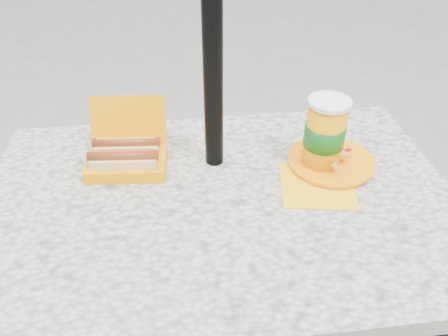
{
  "coord_description": "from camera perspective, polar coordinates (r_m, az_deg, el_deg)",
  "views": [
    {
      "loc": [
        -0.09,
        -0.83,
        1.48
      ],
      "look_at": [
        0.01,
        0.06,
        0.8
      ],
      "focal_mm": 35.0,
      "sensor_mm": 36.0,
      "label": 1
    }
  ],
  "objects": [
    {
      "name": "picnic_table",
      "position": [
        1.18,
        -0.36,
        -7.89
      ],
      "size": [
        1.2,
        0.8,
        0.75
      ],
      "color": "beige",
      "rests_on": "ground"
    },
    {
      "name": "umbrella_pole",
      "position": [
        1.06,
        -1.52,
        16.38
      ],
      "size": [
        0.05,
        0.05,
        2.2
      ],
      "primitive_type": "cylinder",
      "color": "black",
      "rests_on": "ground"
    },
    {
      "name": "soda_cup",
      "position": [
        1.18,
        12.98,
        4.26
      ],
      "size": [
        0.11,
        0.11,
        0.21
      ],
      "rotation": [
        0.0,
        0.0,
        -0.33
      ],
      "color": "orange",
      "rests_on": "picnic_table"
    },
    {
      "name": "fries_plate",
      "position": [
        1.24,
        13.53,
        0.79
      ],
      "size": [
        0.29,
        0.31,
        0.05
      ],
      "rotation": [
        0.0,
        0.0,
        -0.34
      ],
      "color": "yellow",
      "rests_on": "picnic_table"
    },
    {
      "name": "hotdog_box",
      "position": [
        1.21,
        -12.59,
        1.55
      ],
      "size": [
        0.22,
        0.2,
        0.17
      ],
      "rotation": [
        0.0,
        0.0,
        -0.09
      ],
      "color": "#FF8D00",
      "rests_on": "picnic_table"
    }
  ]
}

